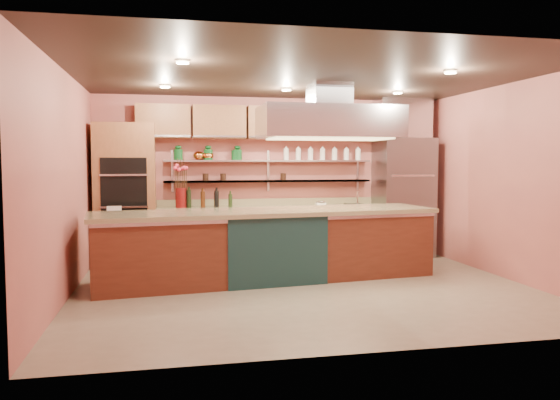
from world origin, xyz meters
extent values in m
cube|color=gray|center=(0.00, 0.00, -0.01)|extent=(6.00, 5.00, 0.02)
cube|color=black|center=(0.00, 0.00, 2.80)|extent=(6.00, 5.00, 0.02)
cube|color=#BD6359|center=(0.00, 2.50, 1.40)|extent=(6.00, 0.04, 2.80)
cube|color=#BD6359|center=(0.00, -2.50, 1.40)|extent=(6.00, 0.04, 2.80)
cube|color=#BD6359|center=(-3.00, 0.00, 1.40)|extent=(0.04, 5.00, 2.80)
cube|color=#BD6359|center=(3.00, 0.00, 1.40)|extent=(0.04, 5.00, 2.80)
cube|color=brown|center=(-2.45, 2.18, 1.15)|extent=(0.95, 0.64, 2.30)
cube|color=slate|center=(2.35, 2.14, 1.05)|extent=(0.95, 0.72, 2.10)
cube|color=tan|center=(-0.05, 2.20, 0.47)|extent=(3.84, 0.64, 0.93)
cube|color=#B9BBC1|center=(-0.05, 2.37, 1.35)|extent=(3.60, 0.26, 0.03)
cube|color=#B9BBC1|center=(-0.05, 2.37, 1.70)|extent=(3.60, 0.26, 0.03)
cube|color=brown|center=(0.00, 2.32, 2.35)|extent=(4.60, 0.36, 0.55)
cube|color=#B9BBC1|center=(0.51, 0.66, 2.25)|extent=(2.00, 1.00, 0.45)
cube|color=#FFE5A5|center=(0.00, 0.20, 2.77)|extent=(4.00, 2.80, 0.02)
cube|color=#5F2B1B|center=(-0.39, 0.66, 0.50)|extent=(4.88, 1.58, 1.00)
cylinder|color=#5A0D0D|center=(-1.57, 2.15, 1.09)|extent=(0.24, 0.24, 0.33)
cube|color=black|center=(-1.10, 2.15, 1.06)|extent=(0.83, 0.46, 0.26)
cube|color=white|center=(0.82, 2.15, 0.98)|extent=(0.19, 0.16, 0.09)
cylinder|color=white|center=(1.52, 2.25, 1.05)|extent=(0.04, 0.04, 0.23)
ellipsoid|color=orange|center=(-1.26, 2.37, 1.79)|extent=(0.21, 0.21, 0.15)
cylinder|color=#0F471B|center=(-0.64, 2.37, 1.80)|extent=(0.18, 0.18, 0.17)
camera|label=1|loc=(-1.77, -6.95, 1.68)|focal=35.00mm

